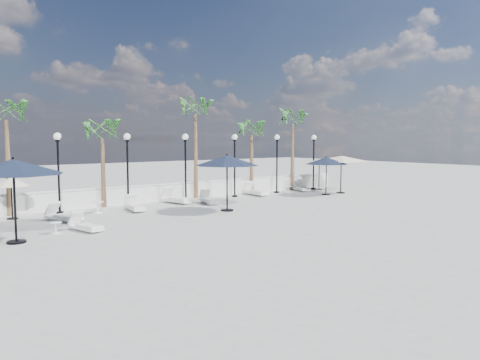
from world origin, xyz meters
TOP-DOWN VIEW (x-y plane):
  - ground at (0.00, 0.00)m, footprint 100.00×100.00m
  - balustrade at (0.00, 7.50)m, footprint 26.00×0.30m
  - lamppost_1 at (-7.00, 6.50)m, footprint 0.36×0.36m
  - lamppost_2 at (-3.50, 6.50)m, footprint 0.36×0.36m
  - lamppost_3 at (0.00, 6.50)m, footprint 0.36×0.36m
  - lamppost_4 at (3.50, 6.50)m, footprint 0.36×0.36m
  - lamppost_5 at (7.00, 6.50)m, footprint 0.36×0.36m
  - lamppost_6 at (10.50, 6.50)m, footprint 0.36×0.36m
  - palm_0 at (-9.00, 7.30)m, footprint 2.60×2.60m
  - palm_1 at (-4.50, 7.30)m, footprint 2.60×2.60m
  - palm_2 at (1.20, 7.30)m, footprint 2.60×2.60m
  - palm_3 at (5.50, 7.30)m, footprint 2.60×2.60m
  - palm_4 at (9.20, 7.30)m, footprint 2.60×2.60m
  - lounger_1 at (-7.57, 1.49)m, footprint 0.90×1.75m
  - lounger_2 at (-7.53, 4.22)m, footprint 1.23×1.96m
  - lounger_3 at (-3.84, 5.02)m, footprint 0.88×1.91m
  - lounger_4 at (0.49, 4.91)m, footprint 0.98×1.86m
  - lounger_5 at (-0.84, 6.15)m, footprint 0.99×2.11m
  - lounger_6 at (9.02, 6.22)m, footprint 1.20×1.86m
  - lounger_7 at (4.96, 6.22)m, footprint 0.79×2.07m
  - side_table_0 at (-5.53, 5.51)m, footprint 0.57×0.57m
  - side_table_1 at (-8.62, 1.72)m, footprint 0.45×0.45m
  - side_table_2 at (7.67, 6.06)m, footprint 0.45×0.45m
  - parasol_navy_left at (-10.16, 0.93)m, footprint 3.32×3.32m
  - parasol_navy_mid at (-0.23, 2.25)m, footprint 3.14×3.14m
  - parasol_navy_right at (8.72, 3.75)m, footprint 2.73×2.73m
  - parasol_cream_sq_a at (10.19, 3.78)m, footprint 5.35×5.35m
  - parasol_cream_sq_b at (10.75, 6.19)m, footprint 4.50×4.50m
  - parasol_cream_small at (-9.14, 6.20)m, footprint 1.56×1.56m

SIDE VIEW (x-z plane):
  - ground at x=0.00m, z-range 0.00..0.00m
  - lounger_1 at x=-7.57m, z-range -0.10..0.52m
  - lounger_4 at x=0.49m, z-range -0.11..0.56m
  - lounger_6 at x=9.02m, z-range -0.11..0.56m
  - lounger_3 at x=-3.84m, z-range -0.11..0.58m
  - lounger_2 at x=-7.53m, z-range -0.12..0.59m
  - lounger_5 at x=-0.84m, z-range -0.12..0.63m
  - lounger_7 at x=4.96m, z-range -0.13..0.64m
  - side_table_2 at x=7.67m, z-range 0.05..0.48m
  - side_table_1 at x=-8.62m, z-range 0.05..0.48m
  - side_table_0 at x=-5.53m, z-range 0.06..0.62m
  - balustrade at x=0.00m, z-range -0.04..0.97m
  - parasol_cream_small at x=-9.14m, z-range 0.68..2.59m
  - parasol_cream_sq_b at x=10.75m, z-range 0.96..3.21m
  - parasol_navy_right at x=8.72m, z-range 0.93..3.38m
  - parasol_cream_sq_a at x=10.19m, z-range 1.12..3.75m
  - parasol_navy_mid at x=-0.23m, z-range 1.07..3.88m
  - lamppost_1 at x=-7.00m, z-range 0.57..4.41m
  - lamppost_2 at x=-3.50m, z-range 0.57..4.41m
  - lamppost_3 at x=0.00m, z-range 0.57..4.41m
  - lamppost_4 at x=3.50m, z-range 0.57..4.41m
  - lamppost_5 at x=7.00m, z-range 0.57..4.41m
  - lamppost_6 at x=10.50m, z-range 0.57..4.41m
  - parasol_navy_left at x=-10.16m, z-range 1.12..4.05m
  - palm_1 at x=-4.50m, z-range 1.40..6.10m
  - palm_3 at x=5.50m, z-range 1.50..6.40m
  - palm_0 at x=-9.00m, z-range 1.78..7.28m
  - palm_4 at x=9.20m, z-range 1.88..7.58m
  - palm_2 at x=1.20m, z-range 2.07..8.17m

